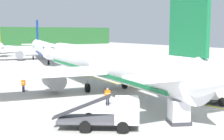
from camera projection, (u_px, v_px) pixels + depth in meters
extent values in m
cylinder|color=white|center=(102.00, 62.00, 39.40)|extent=(8.64, 36.18, 3.80)
cone|color=white|center=(58.00, 53.00, 56.39)|extent=(3.90, 2.87, 3.61)
cone|color=white|center=(216.00, 80.00, 22.00)|extent=(3.63, 3.61, 3.23)
cube|color=#192333|center=(61.00, 49.00, 54.34)|extent=(3.53, 2.81, 0.60)
cube|color=white|center=(34.00, 73.00, 33.61)|extent=(16.68, 8.47, 0.50)
cylinder|color=slate|center=(54.00, 80.00, 36.58)|extent=(2.61, 3.47, 2.20)
cube|color=white|center=(168.00, 65.00, 41.81)|extent=(16.14, 5.29, 0.50)
cylinder|color=slate|center=(144.00, 73.00, 42.32)|extent=(2.61, 3.47, 2.20)
cube|color=#19723F|center=(189.00, 16.00, 24.15)|extent=(0.95, 4.41, 6.50)
cube|color=white|center=(187.00, 75.00, 24.74)|extent=(10.74, 4.58, 0.24)
cube|color=#19723F|center=(102.00, 70.00, 39.53)|extent=(7.96, 32.59, 0.36)
cylinder|color=black|center=(68.00, 72.00, 51.87)|extent=(0.50, 1.14, 1.10)
cylinder|color=gray|center=(68.00, 67.00, 51.77)|extent=(0.20, 0.20, 0.50)
cylinder|color=black|center=(88.00, 88.00, 37.27)|extent=(0.50, 1.14, 1.10)
cylinder|color=gray|center=(87.00, 81.00, 37.17)|extent=(0.20, 0.20, 0.50)
cylinder|color=black|center=(125.00, 85.00, 39.60)|extent=(0.50, 1.14, 1.10)
cylinder|color=gray|center=(125.00, 79.00, 39.50)|extent=(0.20, 0.20, 0.50)
cylinder|color=white|center=(43.00, 48.00, 79.55)|extent=(12.55, 32.57, 3.47)
cone|color=white|center=(51.00, 52.00, 63.02)|extent=(3.78, 3.03, 3.30)
cone|color=white|center=(37.00, 44.00, 96.37)|extent=(3.65, 3.64, 2.95)
cube|color=#192333|center=(50.00, 48.00, 64.81)|extent=(3.45, 2.93, 0.55)
cube|color=white|center=(73.00, 49.00, 83.96)|extent=(15.20, 9.60, 0.46)
cylinder|color=slate|center=(65.00, 54.00, 81.76)|extent=(2.75, 3.37, 2.01)
cube|color=white|center=(9.00, 50.00, 78.73)|extent=(15.18, 6.92, 0.46)
cylinder|color=slate|center=(20.00, 55.00, 78.10)|extent=(2.75, 3.37, 2.01)
cube|color=navy|center=(37.00, 30.00, 93.16)|extent=(1.44, 3.95, 5.94)
cube|color=white|center=(38.00, 44.00, 93.70)|extent=(9.95, 5.47, 0.22)
cube|color=navy|center=(43.00, 51.00, 79.67)|extent=(11.46, 29.37, 0.33)
cylinder|color=black|center=(49.00, 63.00, 68.11)|extent=(0.59, 1.06, 1.01)
cylinder|color=gray|center=(48.00, 59.00, 68.02)|extent=(0.18, 0.18, 0.46)
cylinder|color=black|center=(51.00, 57.00, 81.92)|extent=(0.59, 1.06, 1.01)
cylinder|color=gray|center=(51.00, 55.00, 81.83)|extent=(0.18, 0.18, 0.46)
cylinder|color=black|center=(33.00, 58.00, 80.43)|extent=(0.59, 1.06, 1.01)
cylinder|color=gray|center=(33.00, 55.00, 80.34)|extent=(0.18, 0.18, 0.46)
cone|color=silver|center=(2.00, 46.00, 86.29)|extent=(3.37, 3.35, 2.67)
cube|color=white|center=(195.00, 88.00, 32.03)|extent=(2.84, 2.76, 1.80)
cube|color=#192333|center=(187.00, 84.00, 32.26)|extent=(1.53, 1.17, 0.94)
cube|color=white|center=(223.00, 89.00, 31.15)|extent=(3.96, 4.26, 2.02)
cube|color=#262628|center=(213.00, 98.00, 31.57)|extent=(4.50, 5.31, 0.16)
cylinder|color=black|center=(197.00, 100.00, 31.04)|extent=(0.76, 0.89, 0.90)
cylinder|color=black|center=(198.00, 96.00, 33.10)|extent=(0.76, 0.89, 0.90)
cylinder|color=black|center=(222.00, 102.00, 30.26)|extent=(0.76, 0.89, 0.90)
cylinder|color=black|center=(222.00, 97.00, 32.33)|extent=(0.76, 0.89, 0.90)
cube|color=white|center=(127.00, 110.00, 23.11)|extent=(2.76, 2.84, 1.80)
cube|color=#192333|center=(138.00, 105.00, 23.03)|extent=(1.18, 1.52, 0.94)
cube|color=#4C4C51|center=(87.00, 119.00, 23.34)|extent=(4.78, 4.37, 0.24)
cube|color=#2D2D33|center=(81.00, 107.00, 23.24)|extent=(4.10, 3.41, 1.90)
cube|color=#262628|center=(99.00, 122.00, 23.33)|extent=(5.82, 4.93, 0.16)
cylinder|color=black|center=(123.00, 119.00, 24.35)|extent=(0.89, 0.77, 0.90)
cylinder|color=black|center=(123.00, 128.00, 22.17)|extent=(0.89, 0.77, 0.90)
cylinder|color=black|center=(89.00, 119.00, 24.47)|extent=(0.89, 0.77, 0.90)
cylinder|color=black|center=(85.00, 127.00, 22.29)|extent=(0.89, 0.77, 0.90)
cube|color=#333338|center=(178.00, 122.00, 24.66)|extent=(2.25, 2.25, 0.30)
cube|color=silver|center=(179.00, 110.00, 24.54)|extent=(1.98, 1.98, 1.64)
cube|color=silver|center=(177.00, 100.00, 24.96)|extent=(1.59, 1.22, 0.55)
cylinder|color=#191E33|center=(24.00, 89.00, 37.52)|extent=(0.14, 0.14, 0.83)
cylinder|color=#191E33|center=(23.00, 89.00, 37.58)|extent=(0.14, 0.14, 0.83)
cube|color=orange|center=(23.00, 83.00, 37.46)|extent=(0.45, 0.48, 0.62)
cube|color=silver|center=(23.00, 83.00, 37.45)|extent=(0.46, 0.50, 0.06)
sphere|color=tan|center=(23.00, 79.00, 37.41)|extent=(0.23, 0.23, 0.23)
cylinder|color=orange|center=(25.00, 83.00, 37.38)|extent=(0.09, 0.09, 0.59)
cylinder|color=orange|center=(21.00, 82.00, 37.53)|extent=(0.09, 0.09, 0.59)
cylinder|color=#191E33|center=(108.00, 101.00, 30.64)|extent=(0.14, 0.14, 0.88)
cylinder|color=#191E33|center=(107.00, 101.00, 30.62)|extent=(0.14, 0.14, 0.88)
cube|color=orange|center=(108.00, 94.00, 30.54)|extent=(0.49, 0.40, 0.66)
cube|color=silver|center=(108.00, 93.00, 30.53)|extent=(0.51, 0.41, 0.06)
sphere|color=tan|center=(108.00, 89.00, 30.48)|extent=(0.24, 0.24, 0.24)
cylinder|color=orange|center=(110.00, 93.00, 30.56)|extent=(0.09, 0.09, 0.63)
cylinder|color=orange|center=(105.00, 93.00, 30.50)|extent=(0.09, 0.09, 0.63)
cube|color=yellow|center=(150.00, 91.00, 37.95)|extent=(0.30, 60.00, 0.01)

